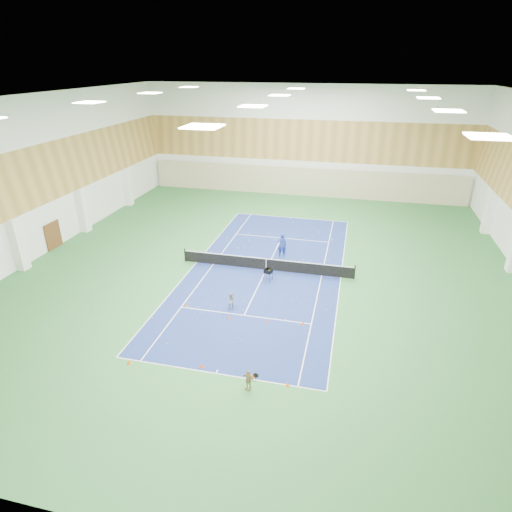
% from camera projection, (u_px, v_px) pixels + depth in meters
% --- Properties ---
extents(ground, '(40.00, 40.00, 0.00)m').
position_uv_depth(ground, '(266.00, 270.00, 31.78)').
color(ground, '#2D6932').
rests_on(ground, ground).
extents(room_shell, '(36.00, 40.00, 12.00)m').
position_uv_depth(room_shell, '(267.00, 192.00, 29.27)').
color(room_shell, white).
rests_on(room_shell, ground).
extents(wood_cladding, '(36.00, 40.00, 8.00)m').
position_uv_depth(wood_cladding, '(267.00, 162.00, 28.44)').
color(wood_cladding, '#B48643').
rests_on(wood_cladding, room_shell).
extents(ceiling_light_grid, '(21.40, 25.40, 0.06)m').
position_uv_depth(ceiling_light_grid, '(268.00, 100.00, 26.80)').
color(ceiling_light_grid, white).
rests_on(ceiling_light_grid, room_shell).
extents(court_surface, '(10.97, 23.77, 0.01)m').
position_uv_depth(court_surface, '(266.00, 270.00, 31.78)').
color(court_surface, navy).
rests_on(court_surface, ground).
extents(tennis_balls_scatter, '(10.57, 22.77, 0.07)m').
position_uv_depth(tennis_balls_scatter, '(266.00, 269.00, 31.76)').
color(tennis_balls_scatter, '#AECF23').
rests_on(tennis_balls_scatter, ground).
extents(tennis_net, '(12.80, 0.10, 1.10)m').
position_uv_depth(tennis_net, '(266.00, 263.00, 31.55)').
color(tennis_net, black).
rests_on(tennis_net, ground).
extents(back_curtain, '(35.40, 0.16, 3.20)m').
position_uv_depth(back_curtain, '(303.00, 182.00, 48.57)').
color(back_curtain, '#C6B793').
rests_on(back_curtain, ground).
extents(door_left_b, '(0.08, 1.80, 2.20)m').
position_uv_depth(door_left_b, '(53.00, 235.00, 35.09)').
color(door_left_b, '#593319').
rests_on(door_left_b, ground).
extents(coach, '(0.82, 0.66, 1.95)m').
position_uv_depth(coach, '(282.00, 245.00, 33.60)').
color(coach, navy).
rests_on(coach, ground).
extents(child_court, '(0.68, 0.60, 1.17)m').
position_uv_depth(child_court, '(232.00, 301.00, 26.53)').
color(child_court, '#92929A').
rests_on(child_court, ground).
extents(child_apron, '(0.70, 0.44, 1.10)m').
position_uv_depth(child_apron, '(248.00, 380.00, 20.06)').
color(child_apron, '#9F895B').
rests_on(child_apron, ground).
extents(ball_cart, '(0.65, 0.65, 0.91)m').
position_uv_depth(ball_cart, '(268.00, 275.00, 30.07)').
color(ball_cart, black).
rests_on(ball_cart, ground).
extents(cone_svc_a, '(0.22, 0.22, 0.24)m').
position_uv_depth(cone_svc_a, '(187.00, 305.00, 27.01)').
color(cone_svc_a, orange).
rests_on(cone_svc_a, ground).
extents(cone_svc_b, '(0.19, 0.19, 0.21)m').
position_uv_depth(cone_svc_b, '(229.00, 317.00, 25.78)').
color(cone_svc_b, '#FF590D').
rests_on(cone_svc_b, ground).
extents(cone_svc_c, '(0.17, 0.17, 0.19)m').
position_uv_depth(cone_svc_c, '(267.00, 320.00, 25.44)').
color(cone_svc_c, '#FF460D').
rests_on(cone_svc_c, ground).
extents(cone_svc_d, '(0.19, 0.19, 0.21)m').
position_uv_depth(cone_svc_d, '(303.00, 323.00, 25.18)').
color(cone_svc_d, '#FC490D').
rests_on(cone_svc_d, ground).
extents(cone_base_a, '(0.22, 0.22, 0.24)m').
position_uv_depth(cone_base_a, '(129.00, 362.00, 21.94)').
color(cone_base_a, orange).
rests_on(cone_base_a, ground).
extents(cone_base_b, '(0.22, 0.22, 0.24)m').
position_uv_depth(cone_base_b, '(201.00, 365.00, 21.68)').
color(cone_base_b, '#FF560D').
rests_on(cone_base_b, ground).
extents(cone_base_c, '(0.20, 0.20, 0.22)m').
position_uv_depth(cone_base_c, '(253.00, 376.00, 20.96)').
color(cone_base_c, '#F1540C').
rests_on(cone_base_c, ground).
extents(cone_base_d, '(0.20, 0.20, 0.22)m').
position_uv_depth(cone_base_d, '(287.00, 384.00, 20.43)').
color(cone_base_d, orange).
rests_on(cone_base_d, ground).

